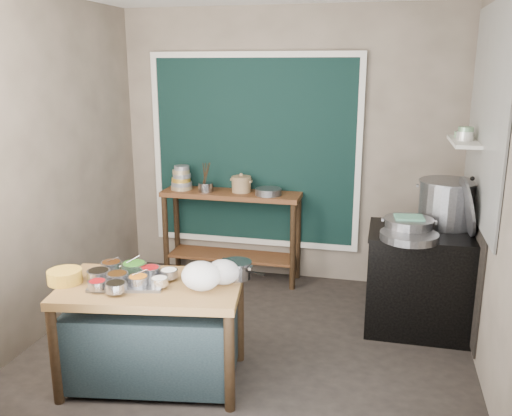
% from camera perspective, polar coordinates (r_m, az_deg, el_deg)
% --- Properties ---
extents(floor, '(3.50, 3.00, 0.02)m').
position_cam_1_polar(floor, '(4.68, -0.29, -13.74)').
color(floor, '#2B2621').
rests_on(floor, ground).
extents(back_wall, '(3.50, 0.02, 2.80)m').
position_cam_1_polar(back_wall, '(5.65, 3.37, 6.37)').
color(back_wall, gray).
rests_on(back_wall, floor).
extents(left_wall, '(0.02, 3.00, 2.80)m').
position_cam_1_polar(left_wall, '(4.91, -20.73, 4.17)').
color(left_wall, gray).
rests_on(left_wall, floor).
extents(right_wall, '(0.02, 3.00, 2.80)m').
position_cam_1_polar(right_wall, '(4.15, 24.04, 2.04)').
color(right_wall, gray).
rests_on(right_wall, floor).
extents(curtain_panel, '(2.10, 0.02, 1.90)m').
position_cam_1_polar(curtain_panel, '(5.69, -0.20, 5.95)').
color(curtain_panel, black).
rests_on(curtain_panel, back_wall).
extents(curtain_frame, '(2.22, 0.03, 2.02)m').
position_cam_1_polar(curtain_frame, '(5.68, -0.22, 5.93)').
color(curtain_frame, beige).
rests_on(curtain_frame, back_wall).
extents(tile_panel, '(0.02, 1.70, 1.70)m').
position_cam_1_polar(tile_panel, '(4.62, 23.15, 8.98)').
color(tile_panel, '#B2B2AA').
rests_on(tile_panel, right_wall).
extents(soot_patch, '(0.01, 1.30, 1.30)m').
position_cam_1_polar(soot_patch, '(4.94, 21.68, -4.26)').
color(soot_patch, black).
rests_on(soot_patch, right_wall).
extents(wall_shelf, '(0.22, 0.70, 0.03)m').
position_cam_1_polar(wall_shelf, '(4.92, 21.10, 6.52)').
color(wall_shelf, beige).
rests_on(wall_shelf, right_wall).
extents(prep_table, '(1.35, 0.92, 0.75)m').
position_cam_1_polar(prep_table, '(4.03, -10.76, -12.78)').
color(prep_table, brown).
rests_on(prep_table, floor).
extents(back_counter, '(1.45, 0.40, 0.95)m').
position_cam_1_polar(back_counter, '(5.76, -2.57, -2.90)').
color(back_counter, brown).
rests_on(back_counter, floor).
extents(stove_block, '(0.90, 0.68, 0.85)m').
position_cam_1_polar(stove_block, '(4.90, 16.98, -7.45)').
color(stove_block, black).
rests_on(stove_block, floor).
extents(stove_top, '(0.92, 0.69, 0.03)m').
position_cam_1_polar(stove_top, '(4.75, 17.38, -2.52)').
color(stove_top, black).
rests_on(stove_top, stove_block).
extents(condiment_tray, '(0.57, 0.46, 0.02)m').
position_cam_1_polar(condiment_tray, '(3.92, -13.23, -7.53)').
color(condiment_tray, gray).
rests_on(condiment_tray, prep_table).
extents(condiment_bowls, '(0.61, 0.50, 0.07)m').
position_cam_1_polar(condiment_bowls, '(3.92, -13.44, -6.86)').
color(condiment_bowls, gray).
rests_on(condiment_bowls, condiment_tray).
extents(yellow_basin, '(0.27, 0.27, 0.09)m').
position_cam_1_polar(yellow_basin, '(4.04, -19.48, -6.80)').
color(yellow_basin, gold).
rests_on(yellow_basin, prep_table).
extents(saucepan, '(0.29, 0.29, 0.12)m').
position_cam_1_polar(saucepan, '(3.89, -2.06, -6.49)').
color(saucepan, gray).
rests_on(saucepan, prep_table).
extents(plastic_bag_a, '(0.27, 0.23, 0.20)m').
position_cam_1_polar(plastic_bag_a, '(3.69, -5.81, -7.13)').
color(plastic_bag_a, white).
rests_on(plastic_bag_a, prep_table).
extents(plastic_bag_b, '(0.29, 0.27, 0.17)m').
position_cam_1_polar(plastic_bag_b, '(3.78, -3.49, -6.74)').
color(plastic_bag_b, white).
rests_on(plastic_bag_b, prep_table).
extents(bowl_stack, '(0.23, 0.23, 0.26)m').
position_cam_1_polar(bowl_stack, '(5.77, -7.82, 3.04)').
color(bowl_stack, tan).
rests_on(bowl_stack, back_counter).
extents(utensil_cup, '(0.20, 0.20, 0.09)m').
position_cam_1_polar(utensil_cup, '(5.65, -5.29, 2.19)').
color(utensil_cup, gray).
rests_on(utensil_cup, back_counter).
extents(ceramic_crock, '(0.27, 0.27, 0.14)m').
position_cam_1_polar(ceramic_crock, '(5.62, -1.56, 2.42)').
color(ceramic_crock, '#866449').
rests_on(ceramic_crock, back_counter).
extents(wide_bowl, '(0.28, 0.28, 0.07)m').
position_cam_1_polar(wide_bowl, '(5.49, 1.31, 1.72)').
color(wide_bowl, gray).
rests_on(wide_bowl, back_counter).
extents(stock_pot, '(0.54, 0.54, 0.40)m').
position_cam_1_polar(stock_pot, '(4.92, 19.48, 0.47)').
color(stock_pot, gray).
rests_on(stock_pot, stove_top).
extents(pot_lid, '(0.16, 0.50, 0.49)m').
position_cam_1_polar(pot_lid, '(4.69, 21.32, 0.16)').
color(pot_lid, gray).
rests_on(pot_lid, stove_top).
extents(steamer, '(0.41, 0.41, 0.13)m').
position_cam_1_polar(steamer, '(4.61, 15.75, -1.86)').
color(steamer, gray).
rests_on(steamer, stove_top).
extents(green_cloth, '(0.25, 0.20, 0.02)m').
position_cam_1_polar(green_cloth, '(4.59, 15.82, -0.96)').
color(green_cloth, '#599F7F').
rests_on(green_cloth, steamer).
extents(shallow_pan, '(0.56, 0.56, 0.06)m').
position_cam_1_polar(shallow_pan, '(4.47, 15.81, -2.88)').
color(shallow_pan, gray).
rests_on(shallow_pan, stove_top).
extents(shelf_bowl_stack, '(0.14, 0.14, 0.12)m').
position_cam_1_polar(shelf_bowl_stack, '(4.87, 21.23, 7.26)').
color(shelf_bowl_stack, silver).
rests_on(shelf_bowl_stack, wall_shelf).
extents(shelf_bowl_green, '(0.18, 0.18, 0.05)m').
position_cam_1_polar(shelf_bowl_green, '(5.08, 20.92, 7.23)').
color(shelf_bowl_green, gray).
rests_on(shelf_bowl_green, wall_shelf).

